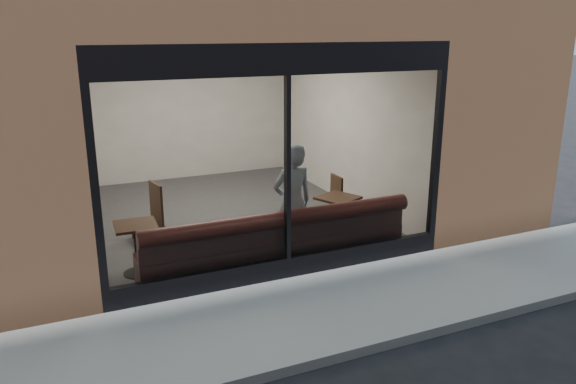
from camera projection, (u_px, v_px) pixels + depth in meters
name	position (u px, v px, depth m)	size (l,w,h in m)	color
ground	(364.00, 351.00, 6.11)	(120.00, 120.00, 0.00)	black
sidewalk_near	(322.00, 310.00, 6.99)	(40.00, 2.00, 0.01)	gray
kerb_near	(366.00, 348.00, 6.05)	(40.00, 0.10, 0.12)	gray
host_building_pier_right	(327.00, 101.00, 14.13)	(2.50, 12.00, 3.20)	brown
host_building_backfill	(154.00, 95.00, 15.30)	(5.00, 6.00, 3.20)	brown
cafe_floor	(223.00, 214.00, 10.49)	(6.00, 6.00, 0.00)	#2D2D30
cafe_ceiling	(217.00, 39.00, 9.59)	(6.00, 6.00, 0.00)	white
cafe_wall_back	(181.00, 109.00, 12.66)	(5.00, 5.00, 0.00)	beige
cafe_wall_left	(73.00, 142.00, 9.07)	(6.00, 6.00, 0.00)	beige
cafe_wall_right	(342.00, 122.00, 11.01)	(6.00, 6.00, 0.00)	beige
storefront_kick	(287.00, 267.00, 7.86)	(5.00, 0.10, 0.30)	black
storefront_header	(287.00, 59.00, 7.06)	(5.00, 0.10, 0.40)	black
storefront_mullion	(287.00, 171.00, 7.47)	(0.06, 0.10, 2.50)	black
storefront_glass	(288.00, 171.00, 7.44)	(4.80, 4.80, 0.00)	white
banquette	(276.00, 252.00, 8.19)	(4.00, 0.55, 0.45)	#3D1617
person	(292.00, 203.00, 8.31)	(0.65, 0.42, 1.77)	#8CA6B5
cafe_table_left	(135.00, 225.00, 7.79)	(0.57, 0.57, 0.04)	#321D13
cafe_table_right	(338.00, 198.00, 9.04)	(0.58, 0.58, 0.04)	#321D13
cafe_chair_left	(147.00, 227.00, 9.21)	(0.47, 0.47, 0.04)	#321D13
cafe_chair_right	(326.00, 216.00, 9.70)	(0.39, 0.39, 0.04)	#321D13
wall_poster	(80.00, 154.00, 8.39)	(0.02, 0.59, 0.79)	white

